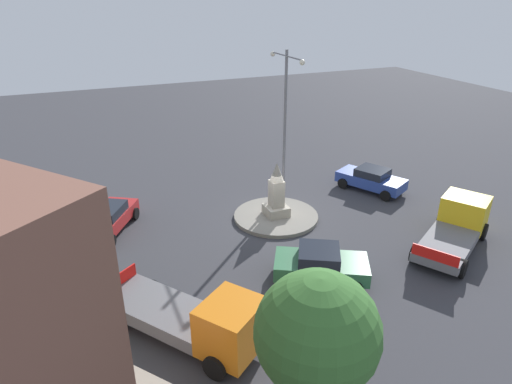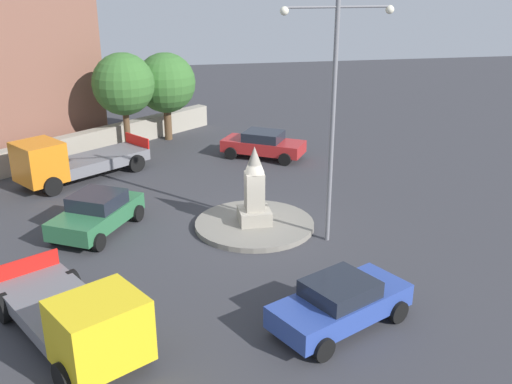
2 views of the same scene
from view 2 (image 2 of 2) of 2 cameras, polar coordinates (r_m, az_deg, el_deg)
ground_plane at (r=22.37m, az=-0.15°, el=-3.40°), size 80.00×80.00×0.00m
traffic_island at (r=22.33m, az=-0.15°, el=-3.17°), size 4.52×4.52×0.20m
monument at (r=21.82m, az=-0.15°, el=0.03°), size 1.18×1.18×2.99m
streetlamp at (r=19.87m, az=7.53°, el=8.77°), size 3.73×0.28×8.40m
car_green_approaching at (r=22.49m, az=-15.17°, el=-1.94°), size 3.49×4.28×1.47m
car_red_parked_left at (r=30.28m, az=0.71°, el=4.66°), size 4.41×3.57×1.39m
car_blue_far_side at (r=16.36m, az=8.20°, el=-10.58°), size 4.36×3.32×1.41m
truck_orange_waiting at (r=27.99m, az=-17.75°, el=2.83°), size 6.06×5.18×2.17m
truck_yellow_passing at (r=15.67m, az=-16.66°, el=-11.88°), size 4.55×5.79×2.04m
stone_boundary_wall at (r=31.52m, az=-17.87°, el=4.08°), size 15.50×12.53×1.22m
corner_building at (r=35.21m, az=-22.98°, el=10.87°), size 10.12×10.12×8.06m
tree_mid_cluster at (r=33.47m, az=-8.76°, el=10.40°), size 3.31×3.31×4.90m
tree_far_corner at (r=31.68m, az=-12.75°, el=10.15°), size 3.23×3.23×5.19m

